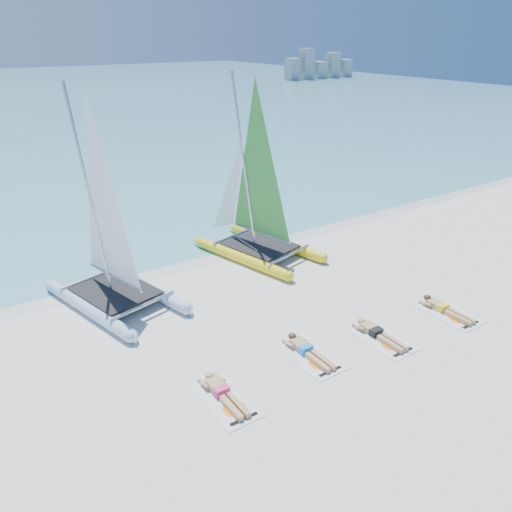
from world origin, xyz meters
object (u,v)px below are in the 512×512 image
Objects in this scene: towel_a at (227,400)px; sunbather_c at (377,333)px; towel_b at (311,357)px; towel_d at (449,314)px; towel_c at (382,339)px; sunbather_d at (444,308)px; catamaran_blue at (107,242)px; sunbather_b at (306,350)px; catamaran_yellow at (250,198)px; sunbather_a at (222,392)px.

towel_a is 4.83m from sunbather_c.
towel_a is 2.69m from towel_b.
towel_d is (2.66, -0.36, -0.11)m from sunbather_c.
sunbather_d reaches higher than towel_c.
catamaran_blue is 8.42m from towel_c.
towel_a is 4.83m from towel_c.
sunbather_d is (4.81, -0.62, 0.00)m from sunbather_b.
sunbather_b is 0.93× the size of towel_d.
towel_a is (0.56, -5.92, -2.00)m from catamaran_blue.
catamaran_yellow reaches higher than towel_a.
sunbather_a is 1.00× the size of sunbather_b.
sunbather_b is (0.00, 0.19, 0.11)m from towel_b.
catamaran_yellow is 3.91× the size of sunbather_d.
catamaran_yellow is 7.36m from towel_b.
catamaran_yellow reaches higher than towel_b.
sunbather_c is (5.39, -5.97, -1.89)m from catamaran_blue.
towel_b is 1.00× the size of towel_d.
catamaran_blue is at bearing 95.60° from sunbather_a.
sunbather_a is at bearing -141.51° from catamaran_yellow.
towel_c is 0.22m from sunbather_c.
catamaran_yellow is 3.65× the size of towel_d.
sunbather_d is (2.66, 0.03, 0.11)m from towel_c.
towel_d is (2.40, -7.24, -2.12)m from catamaran_yellow.
sunbather_b is (3.24, -5.51, -1.89)m from catamaran_blue.
towel_b is 1.00× the size of towel_c.
sunbather_d is at bearing -7.33° from sunbather_b.
towel_a is 0.22m from sunbather_a.
catamaran_blue is at bearing 175.15° from catamaran_yellow.
sunbather_a is (0.56, -5.73, -1.89)m from catamaran_blue.
catamaran_blue is 3.90× the size of sunbather_d.
sunbather_b reaches higher than towel_a.
sunbather_a and sunbather_b have the same top height.
sunbather_c is (4.83, -0.23, 0.00)m from sunbather_a.
towel_b is at bearing 172.67° from towel_d.
sunbather_c is at bearing 90.00° from towel_c.
towel_a is 1.00× the size of towel_b.
sunbather_c reaches higher than towel_a.
catamaran_yellow reaches higher than sunbather_a.
towel_c is at bearing -62.88° from catamaran_blue.
towel_c is (2.15, -0.64, -0.11)m from sunbather_b.
sunbather_b is at bearing -124.60° from catamaran_yellow.
towel_d is (8.05, -6.32, -2.00)m from catamaran_blue.
catamaran_blue reaches higher than towel_a.
towel_b is at bearing -74.45° from catamaran_blue.
towel_c is (-0.27, -7.07, -2.12)m from catamaran_yellow.
towel_d is 0.22m from sunbather_d.
catamaran_blue is 10.30m from sunbather_d.
sunbather_c is at bearing -61.98° from catamaran_blue.
sunbather_a is at bearing 174.97° from towel_c.
towel_b is at bearing -90.00° from sunbather_b.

